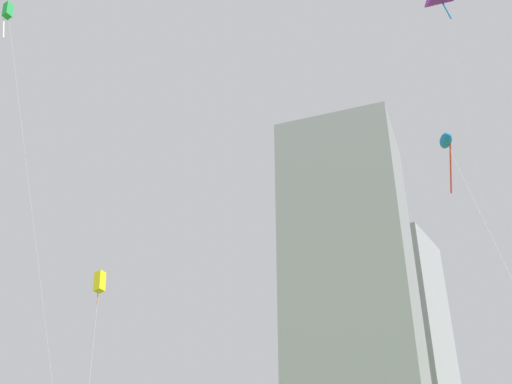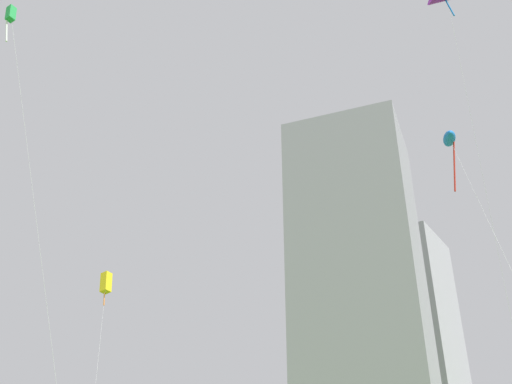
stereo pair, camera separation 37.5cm
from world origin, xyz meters
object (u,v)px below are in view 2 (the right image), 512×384
(kite_flying_0, at_px, (11,19))
(kite_flying_2, at_px, (449,139))
(distant_highrise_0, at_px, (361,294))
(distant_highrise_1, at_px, (427,357))
(kite_flying_3, at_px, (106,283))

(kite_flying_0, xyz_separation_m, kite_flying_2, (20.43, 16.80, -6.04))
(kite_flying_0, bearing_deg, kite_flying_2, 39.42)
(distant_highrise_0, bearing_deg, kite_flying_0, -90.34)
(kite_flying_0, distance_m, distant_highrise_0, 96.71)
(distant_highrise_0, xyz_separation_m, distant_highrise_1, (1.79, 37.58, -6.53))
(kite_flying_0, distance_m, kite_flying_2, 27.13)
(kite_flying_2, bearing_deg, distant_highrise_0, 114.50)
(kite_flying_3, bearing_deg, distant_highrise_1, 91.46)
(kite_flying_0, height_order, kite_flying_2, kite_flying_0)
(kite_flying_2, relative_size, distant_highrise_1, 0.34)
(kite_flying_0, height_order, distant_highrise_1, distant_highrise_1)
(distant_highrise_1, bearing_deg, kite_flying_0, -82.51)
(kite_flying_2, xyz_separation_m, distant_highrise_1, (-33.78, 115.62, 10.88))
(distant_highrise_1, bearing_deg, kite_flying_3, -86.81)
(distant_highrise_0, bearing_deg, distant_highrise_1, 77.86)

